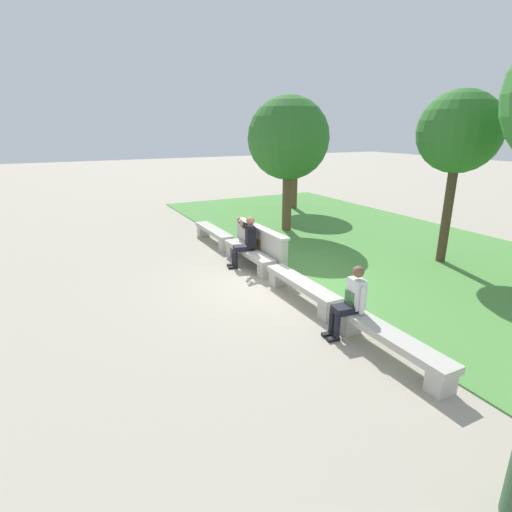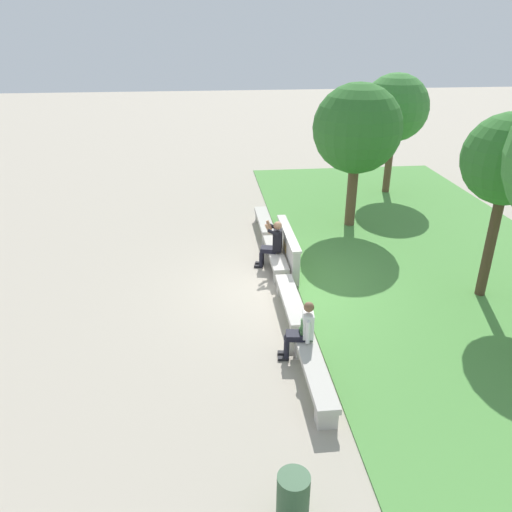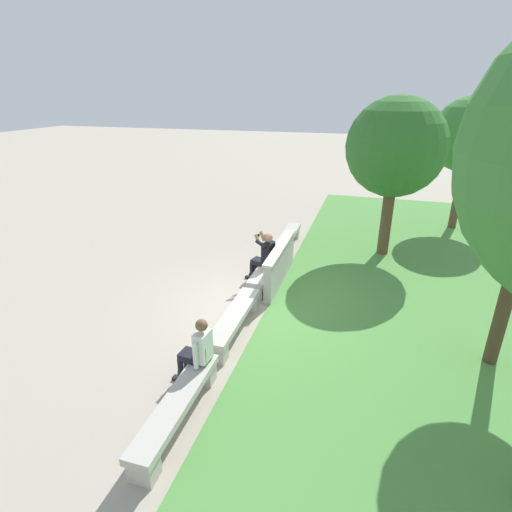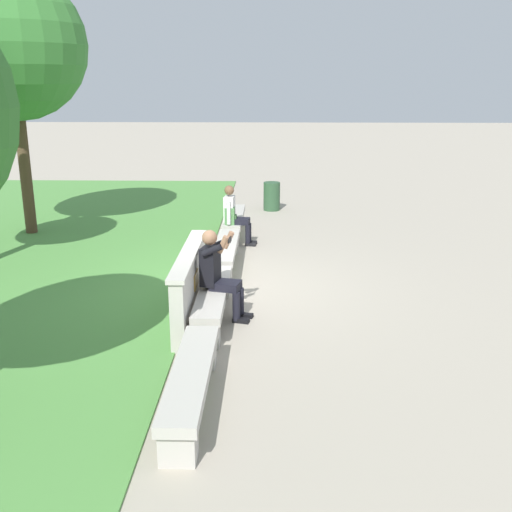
{
  "view_description": "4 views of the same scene",
  "coord_description": "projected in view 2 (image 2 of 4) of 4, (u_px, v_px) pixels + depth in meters",
  "views": [
    {
      "loc": [
        7.65,
        -4.35,
        3.46
      ],
      "look_at": [
        0.23,
        -0.54,
        0.77
      ],
      "focal_mm": 28.0,
      "sensor_mm": 36.0,
      "label": 1
    },
    {
      "loc": [
        10.83,
        -1.82,
        6.05
      ],
      "look_at": [
        -0.19,
        -0.64,
        0.84
      ],
      "focal_mm": 35.0,
      "sensor_mm": 36.0,
      "label": 2
    },
    {
      "loc": [
        7.74,
        2.39,
        4.57
      ],
      "look_at": [
        -0.54,
        -0.08,
        0.96
      ],
      "focal_mm": 28.0,
      "sensor_mm": 36.0,
      "label": 3
    },
    {
      "loc": [
        -9.43,
        -0.84,
        3.38
      ],
      "look_at": [
        -0.51,
        -0.61,
        0.74
      ],
      "focal_mm": 42.0,
      "sensor_mm": 36.0,
      "label": 4
    }
  ],
  "objects": [
    {
      "name": "person_photographer",
      "position": [
        273.0,
        242.0,
        13.28
      ],
      "size": [
        0.53,
        0.78,
        1.32
      ],
      "color": "black",
      "rests_on": "ground"
    },
    {
      "name": "bench_far",
      "position": [
        314.0,
        373.0,
        9.0
      ],
      "size": [
        2.26,
        0.4,
        0.45
      ],
      "color": "#B7B2A8",
      "rests_on": "ground"
    },
    {
      "name": "ground_plane",
      "position": [
        282.0,
        288.0,
        12.49
      ],
      "size": [
        80.0,
        80.0,
        0.0
      ],
      "primitive_type": "plane",
      "color": "#A89E8C"
    },
    {
      "name": "backrest_wall_with_plaque",
      "position": [
        288.0,
        249.0,
        13.43
      ],
      "size": [
        2.56,
        0.24,
        1.01
      ],
      "color": "#B7B2A8",
      "rests_on": "ground"
    },
    {
      "name": "bench_near",
      "position": [
        275.0,
        256.0,
        13.48
      ],
      "size": [
        2.26,
        0.4,
        0.45
      ],
      "color": "#B7B2A8",
      "rests_on": "ground"
    },
    {
      "name": "tree_behind_wall",
      "position": [
        395.0,
        108.0,
        18.2
      ],
      "size": [
        2.45,
        2.45,
        4.44
      ],
      "color": "brown",
      "rests_on": "ground"
    },
    {
      "name": "trash_bin",
      "position": [
        293.0,
        498.0,
        6.56
      ],
      "size": [
        0.44,
        0.44,
        0.75
      ],
      "primitive_type": "cylinder",
      "color": "#2D5133",
      "rests_on": "ground"
    },
    {
      "name": "grass_strip",
      "position": [
        449.0,
        279.0,
        12.91
      ],
      "size": [
        21.73,
        8.0,
        0.03
      ],
      "primitive_type": "cube",
      "color": "#518E42",
      "rests_on": "ground"
    },
    {
      "name": "bench_main",
      "position": [
        264.0,
        223.0,
        15.72
      ],
      "size": [
        2.26,
        0.4,
        0.45
      ],
      "color": "#B7B2A8",
      "rests_on": "ground"
    },
    {
      "name": "bench_mid",
      "position": [
        291.0,
        303.0,
        11.24
      ],
      "size": [
        2.26,
        0.4,
        0.45
      ],
      "color": "#B7B2A8",
      "rests_on": "ground"
    },
    {
      "name": "tree_right_background",
      "position": [
        508.0,
        161.0,
        10.78
      ],
      "size": [
        2.0,
        2.0,
        4.36
      ],
      "color": "#4C3826",
      "rests_on": "ground"
    },
    {
      "name": "tree_far_back",
      "position": [
        357.0,
        129.0,
        15.06
      ],
      "size": [
        2.7,
        2.7,
        4.48
      ],
      "color": "brown",
      "rests_on": "ground"
    },
    {
      "name": "backpack",
      "position": [
        306.0,
        330.0,
        9.68
      ],
      "size": [
        0.28,
        0.24,
        0.43
      ],
      "color": "#4C7F47",
      "rests_on": "bench_far"
    },
    {
      "name": "person_distant",
      "position": [
        302.0,
        329.0,
        9.64
      ],
      "size": [
        0.48,
        0.7,
        1.26
      ],
      "color": "black",
      "rests_on": "ground"
    }
  ]
}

